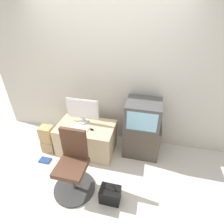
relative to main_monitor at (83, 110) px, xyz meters
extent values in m
plane|color=beige|center=(0.33, -0.91, -0.78)|extent=(12.00, 12.00, 0.00)
cube|color=beige|center=(0.33, 0.41, 0.52)|extent=(4.40, 0.05, 2.60)
cube|color=#CCB289|center=(0.08, -0.12, -0.51)|extent=(0.99, 0.61, 0.54)
cube|color=#4C4238|center=(1.04, 0.08, -0.47)|extent=(0.61, 0.50, 0.60)
cylinder|color=silver|center=(0.00, 0.00, -0.23)|extent=(0.18, 0.18, 0.02)
cylinder|color=silver|center=(0.00, 0.00, -0.18)|extent=(0.07, 0.07, 0.07)
cube|color=silver|center=(0.00, 0.00, 0.03)|extent=(0.57, 0.01, 0.37)
cube|color=silver|center=(0.00, 0.00, 0.03)|extent=(0.55, 0.02, 0.34)
cube|color=white|center=(0.01, -0.21, -0.23)|extent=(0.29, 0.14, 0.01)
ellipsoid|color=black|center=(0.22, -0.21, -0.22)|extent=(0.07, 0.04, 0.03)
cube|color=#474747|center=(1.02, 0.08, 0.04)|extent=(0.56, 0.50, 0.42)
cube|color=#8CC6E5|center=(1.02, -0.17, 0.04)|extent=(0.46, 0.01, 0.33)
cylinder|color=#333333|center=(0.17, -0.94, -0.76)|extent=(0.60, 0.60, 0.03)
cylinder|color=#4C4C51|center=(0.17, -0.94, -0.55)|extent=(0.05, 0.05, 0.38)
cube|color=#513323|center=(0.17, -0.94, -0.33)|extent=(0.40, 0.40, 0.07)
cube|color=#513323|center=(0.17, -0.76, -0.05)|extent=(0.36, 0.05, 0.48)
cube|color=tan|center=(-0.59, -0.29, -0.67)|extent=(0.24, 0.20, 0.22)
cube|color=tan|center=(-0.59, -0.29, -0.40)|extent=(0.22, 0.18, 0.30)
cube|color=black|center=(0.73, -0.99, -0.66)|extent=(0.28, 0.19, 0.23)
torus|color=black|center=(0.73, -0.99, -0.53)|extent=(0.16, 0.01, 0.16)
cube|color=navy|center=(-0.55, -0.56, -0.76)|extent=(0.19, 0.13, 0.02)
camera|label=1|loc=(1.08, -2.37, 1.54)|focal=28.00mm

